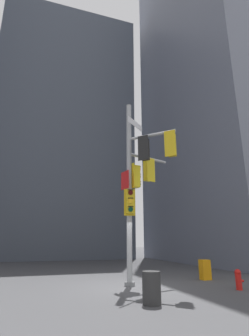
{
  "coord_description": "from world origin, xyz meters",
  "views": [
    {
      "loc": [
        -3.67,
        -10.65,
        1.75
      ],
      "look_at": [
        -0.28,
        -0.2,
        4.84
      ],
      "focal_mm": 27.77,
      "sensor_mm": 36.0,
      "label": 1
    }
  ],
  "objects_px": {
    "signal_pole_assembly": "(140,176)",
    "fire_hydrant": "(238,279)",
    "trash_bin": "(152,288)",
    "newspaper_box": "(205,270)"
  },
  "relations": [
    {
      "from": "fire_hydrant",
      "to": "trash_bin",
      "type": "height_order",
      "value": "trash_bin"
    },
    {
      "from": "signal_pole_assembly",
      "to": "fire_hydrant",
      "type": "relative_size",
      "value": 11.04
    },
    {
      "from": "signal_pole_assembly",
      "to": "fire_hydrant",
      "type": "distance_m",
      "value": 5.54
    },
    {
      "from": "fire_hydrant",
      "to": "newspaper_box",
      "type": "height_order",
      "value": "newspaper_box"
    },
    {
      "from": "fire_hydrant",
      "to": "trash_bin",
      "type": "distance_m",
      "value": 4.18
    },
    {
      "from": "signal_pole_assembly",
      "to": "fire_hydrant",
      "type": "bearing_deg",
      "value": -29.44
    },
    {
      "from": "signal_pole_assembly",
      "to": "newspaper_box",
      "type": "xyz_separation_m",
      "value": [
        3.52,
        0.79,
        -4.09
      ]
    },
    {
      "from": "newspaper_box",
      "to": "signal_pole_assembly",
      "type": "bearing_deg",
      "value": -167.3
    },
    {
      "from": "signal_pole_assembly",
      "to": "trash_bin",
      "type": "height_order",
      "value": "signal_pole_assembly"
    },
    {
      "from": "signal_pole_assembly",
      "to": "newspaper_box",
      "type": "distance_m",
      "value": 5.46
    }
  ]
}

